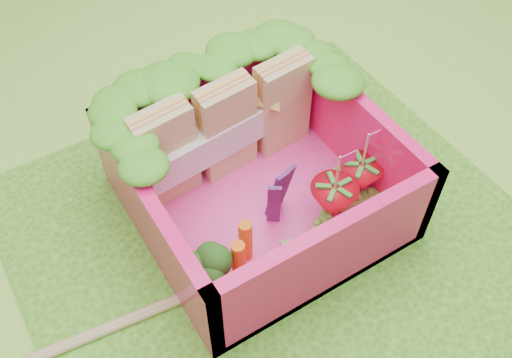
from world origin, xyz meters
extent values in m
plane|color=#8DD43B|center=(0.00, 0.00, 0.00)|extent=(14.00, 14.00, 0.00)
cube|color=#4F8D20|center=(0.00, 0.00, 0.01)|extent=(2.60, 2.60, 0.03)
cube|color=#F43E9D|center=(0.03, 0.29, 0.06)|extent=(1.30, 1.30, 0.05)
cube|color=#FF1565|center=(0.03, 0.90, 0.31)|extent=(1.30, 0.07, 0.55)
cube|color=#FF1565|center=(0.03, -0.33, 0.31)|extent=(1.30, 0.07, 0.55)
cube|color=#FF1565|center=(-0.59, 0.29, 0.31)|extent=(0.07, 1.30, 0.55)
cube|color=#FF1565|center=(0.64, 0.29, 0.31)|extent=(0.07, 1.30, 0.55)
ellipsoid|color=#40941A|center=(-0.47, 0.87, 0.64)|extent=(0.30, 0.30, 0.11)
ellipsoid|color=#40941A|center=(-0.33, 0.87, 0.64)|extent=(0.30, 0.30, 0.11)
ellipsoid|color=#40941A|center=(-0.19, 0.87, 0.64)|extent=(0.30, 0.30, 0.11)
ellipsoid|color=#40941A|center=(-0.04, 0.87, 0.64)|extent=(0.30, 0.30, 0.11)
ellipsoid|color=#40941A|center=(0.10, 0.87, 0.64)|extent=(0.30, 0.30, 0.11)
ellipsoid|color=#40941A|center=(0.24, 0.87, 0.64)|extent=(0.30, 0.30, 0.11)
ellipsoid|color=#40941A|center=(0.39, 0.87, 0.64)|extent=(0.30, 0.30, 0.11)
ellipsoid|color=#40941A|center=(0.53, 0.87, 0.64)|extent=(0.30, 0.30, 0.11)
ellipsoid|color=#40941A|center=(-0.55, 0.39, 0.64)|extent=(0.27, 0.27, 0.10)
ellipsoid|color=#40941A|center=(-0.55, 0.53, 0.64)|extent=(0.27, 0.27, 0.10)
ellipsoid|color=#40941A|center=(-0.55, 0.67, 0.64)|extent=(0.27, 0.27, 0.10)
ellipsoid|color=#40941A|center=(-0.55, 0.81, 0.64)|extent=(0.27, 0.27, 0.10)
ellipsoid|color=#40941A|center=(0.61, 0.39, 0.64)|extent=(0.27, 0.27, 0.10)
ellipsoid|color=#40941A|center=(0.61, 0.53, 0.64)|extent=(0.27, 0.27, 0.10)
ellipsoid|color=#40941A|center=(0.61, 0.67, 0.64)|extent=(0.27, 0.27, 0.10)
ellipsoid|color=#40941A|center=(0.61, 0.81, 0.64)|extent=(0.27, 0.27, 0.10)
cube|color=tan|center=(-0.34, 0.62, 0.37)|extent=(0.34, 0.18, 0.58)
cube|color=tan|center=(0.03, 0.62, 0.37)|extent=(0.34, 0.18, 0.58)
cube|color=tan|center=(0.40, 0.62, 0.37)|extent=(0.34, 0.18, 0.58)
cube|color=white|center=(0.03, 0.62, 0.34)|extent=(1.07, 0.28, 0.20)
cylinder|color=#66A751|center=(-0.44, -0.04, 0.15)|extent=(0.12, 0.12, 0.14)
ellipsoid|color=#124412|center=(-0.44, -0.04, 0.28)|extent=(0.31, 0.31, 0.12)
cylinder|color=#E05112|center=(-0.30, -0.06, 0.21)|extent=(0.07, 0.07, 0.26)
cylinder|color=#E05112|center=(-0.21, 0.02, 0.22)|extent=(0.07, 0.07, 0.28)
cube|color=#471751|center=(0.01, 0.10, 0.27)|extent=(0.07, 0.06, 0.38)
cube|color=#471751|center=(0.05, 0.15, 0.27)|extent=(0.07, 0.03, 0.38)
cube|color=#471751|center=(0.11, 0.17, 0.27)|extent=(0.07, 0.04, 0.38)
cone|color=red|center=(0.30, -0.01, 0.21)|extent=(0.25, 0.25, 0.25)
cylinder|color=#E4B980|center=(0.30, -0.01, 0.45)|extent=(0.01, 0.01, 0.24)
cube|color=#F3288D|center=(0.35, -0.01, 0.53)|extent=(0.10, 0.01, 0.06)
cone|color=red|center=(0.53, 0.04, 0.20)|extent=(0.24, 0.24, 0.24)
cylinder|color=#E4B980|center=(0.53, 0.04, 0.44)|extent=(0.01, 0.01, 0.24)
cube|color=#F3288D|center=(0.58, 0.04, 0.52)|extent=(0.10, 0.01, 0.06)
cube|color=#5EB839|center=(0.53, 0.20, 0.11)|extent=(0.33, 0.12, 0.05)
cube|color=#5EB839|center=(0.53, -0.02, 0.11)|extent=(0.33, 0.13, 0.05)
cube|color=#5EB839|center=(0.23, -0.04, 0.11)|extent=(0.31, 0.23, 0.05)
cube|color=#5EB839|center=(0.10, -0.12, 0.11)|extent=(0.32, 0.18, 0.05)
cube|color=tan|center=(-1.02, 0.03, 0.05)|extent=(2.36, 0.30, 0.04)
cube|color=tan|center=(-0.96, 0.04, 0.05)|extent=(2.36, 0.30, 0.04)
camera|label=1|loc=(-1.01, -1.36, 2.60)|focal=40.00mm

